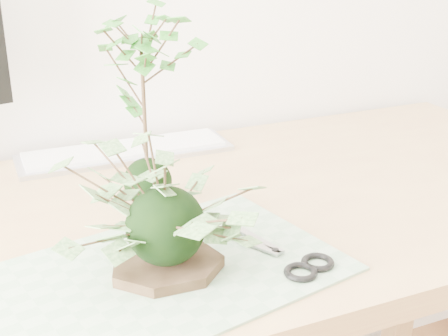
{
  "coord_description": "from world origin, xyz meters",
  "views": [
    {
      "loc": [
        -0.34,
        0.37,
        1.18
      ],
      "look_at": [
        0.0,
        1.14,
        0.84
      ],
      "focal_mm": 50.0,
      "sensor_mm": 36.0,
      "label": 1
    }
  ],
  "objects_px": {
    "desk": "(186,257)",
    "maple_kokedama": "(142,65)",
    "ivy_kokedama": "(164,191)",
    "keyboard": "(125,151)"
  },
  "relations": [
    {
      "from": "desk",
      "to": "maple_kokedama",
      "type": "xyz_separation_m",
      "value": [
        -0.05,
        0.04,
        0.32
      ]
    },
    {
      "from": "desk",
      "to": "ivy_kokedama",
      "type": "relative_size",
      "value": 4.85
    },
    {
      "from": "keyboard",
      "to": "desk",
      "type": "bearing_deg",
      "value": -85.23
    },
    {
      "from": "keyboard",
      "to": "ivy_kokedama",
      "type": "bearing_deg",
      "value": -97.83
    },
    {
      "from": "maple_kokedama",
      "to": "keyboard",
      "type": "height_order",
      "value": "maple_kokedama"
    },
    {
      "from": "maple_kokedama",
      "to": "desk",
      "type": "bearing_deg",
      "value": -43.2
    },
    {
      "from": "maple_kokedama",
      "to": "keyboard",
      "type": "relative_size",
      "value": 0.78
    },
    {
      "from": "desk",
      "to": "maple_kokedama",
      "type": "distance_m",
      "value": 0.33
    },
    {
      "from": "desk",
      "to": "maple_kokedama",
      "type": "relative_size",
      "value": 4.84
    },
    {
      "from": "desk",
      "to": "keyboard",
      "type": "height_order",
      "value": "keyboard"
    }
  ]
}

